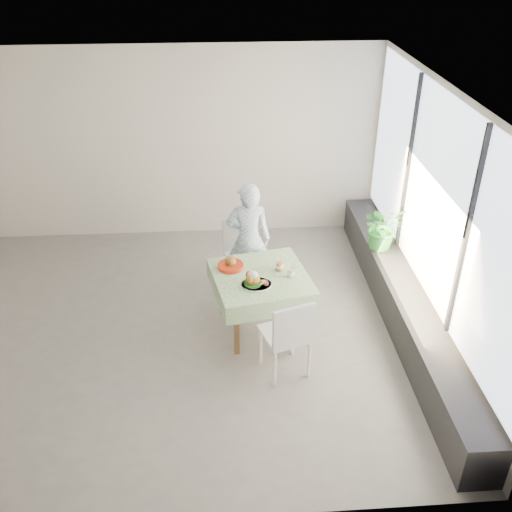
{
  "coord_description": "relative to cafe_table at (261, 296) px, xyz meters",
  "views": [
    {
      "loc": [
        0.67,
        -5.41,
        4.22
      ],
      "look_at": [
        1.05,
        0.04,
        0.97
      ],
      "focal_mm": 40.0,
      "sensor_mm": 36.0,
      "label": 1
    }
  ],
  "objects": [
    {
      "name": "window_ledge",
      "position": [
        1.7,
        0.01,
        -0.21
      ],
      "size": [
        0.4,
        4.8,
        0.5
      ],
      "primitive_type": "cube",
      "color": "black",
      "rests_on": "ground"
    },
    {
      "name": "wall_right",
      "position": [
        1.9,
        0.01,
        0.94
      ],
      "size": [
        0.02,
        5.0,
        2.8
      ],
      "primitive_type": "cube",
      "color": "beige",
      "rests_on": "ground"
    },
    {
      "name": "wall_front",
      "position": [
        -1.1,
        -2.49,
        0.94
      ],
      "size": [
        6.0,
        0.02,
        2.8
      ],
      "primitive_type": "cube",
      "color": "beige",
      "rests_on": "ground"
    },
    {
      "name": "chair_near",
      "position": [
        0.2,
        -0.77,
        -0.16
      ],
      "size": [
        0.57,
        0.57,
        0.96
      ],
      "color": "white",
      "rests_on": "ground"
    },
    {
      "name": "wall_back",
      "position": [
        -1.1,
        2.51,
        0.94
      ],
      "size": [
        6.0,
        0.02,
        2.8
      ],
      "primitive_type": "cube",
      "color": "beige",
      "rests_on": "ground"
    },
    {
      "name": "ceiling",
      "position": [
        -1.1,
        0.01,
        2.34
      ],
      "size": [
        6.0,
        6.0,
        0.0
      ],
      "primitive_type": "plane",
      "rotation": [
        3.14,
        0.0,
        0.0
      ],
      "color": "white",
      "rests_on": "ground"
    },
    {
      "name": "cafe_table",
      "position": [
        0.0,
        0.0,
        0.0
      ],
      "size": [
        1.22,
        1.22,
        0.74
      ],
      "color": "brown",
      "rests_on": "ground"
    },
    {
      "name": "main_dish",
      "position": [
        -0.09,
        -0.2,
        0.34
      ],
      "size": [
        0.35,
        0.35,
        0.18
      ],
      "color": "white",
      "rests_on": "cafe_table"
    },
    {
      "name": "juice_cup_lemonade",
      "position": [
        0.34,
        -0.05,
        0.34
      ],
      "size": [
        0.08,
        0.08,
        0.24
      ],
      "color": "white",
      "rests_on": "cafe_table"
    },
    {
      "name": "chair_far",
      "position": [
        -0.15,
        0.87,
        -0.17
      ],
      "size": [
        0.54,
        0.54,
        0.94
      ],
      "color": "white",
      "rests_on": "ground"
    },
    {
      "name": "window_pane",
      "position": [
        1.87,
        0.01,
        1.19
      ],
      "size": [
        0.01,
        4.8,
        2.18
      ],
      "primitive_type": "cube",
      "color": "#D1E0F9",
      "rests_on": "ground"
    },
    {
      "name": "juice_cup_orange",
      "position": [
        0.22,
        0.1,
        0.34
      ],
      "size": [
        0.1,
        0.1,
        0.27
      ],
      "color": "white",
      "rests_on": "cafe_table"
    },
    {
      "name": "potted_plant",
      "position": [
        1.65,
        0.94,
        0.34
      ],
      "size": [
        0.65,
        0.6,
        0.6
      ],
      "primitive_type": "imported",
      "rotation": [
        0.0,
        0.0,
        0.29
      ],
      "color": "#2A7E2D",
      "rests_on": "window_ledge"
    },
    {
      "name": "second_dish",
      "position": [
        -0.34,
        0.18,
        0.32
      ],
      "size": [
        0.3,
        0.3,
        0.14
      ],
      "color": "#B32B12",
      "rests_on": "cafe_table"
    },
    {
      "name": "diner",
      "position": [
        -0.09,
        0.8,
        0.3
      ],
      "size": [
        0.58,
        0.4,
        1.53
      ],
      "primitive_type": "imported",
      "rotation": [
        0.0,
        0.0,
        3.08
      ],
      "color": "#85B1D5",
      "rests_on": "ground"
    },
    {
      "name": "floor",
      "position": [
        -1.1,
        0.01,
        -0.46
      ],
      "size": [
        6.0,
        6.0,
        0.0
      ],
      "primitive_type": "plane",
      "color": "slate",
      "rests_on": "ground"
    }
  ]
}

